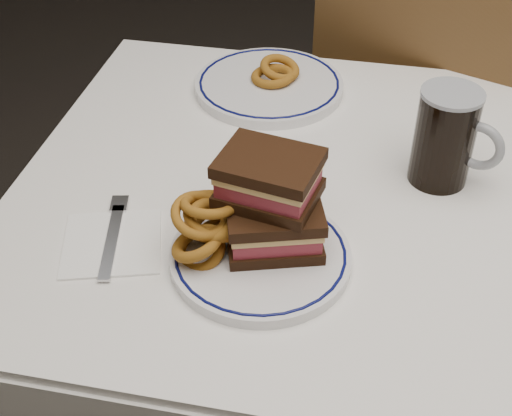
% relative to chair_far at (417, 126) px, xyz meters
% --- Properties ---
extents(dining_table, '(1.27, 0.87, 0.75)m').
position_rel_chair_far_xyz_m(dining_table, '(-0.02, -0.59, 0.13)').
color(dining_table, white).
rests_on(dining_table, floor).
extents(chair_far, '(0.56, 0.56, 0.95)m').
position_rel_chair_far_xyz_m(chair_far, '(0.00, 0.00, 0.00)').
color(chair_far, '#4D3118').
rests_on(chair_far, floor).
extents(main_plate, '(0.25, 0.25, 0.02)m').
position_rel_chair_far_xyz_m(main_plate, '(-0.23, -0.77, 0.25)').
color(main_plate, white).
rests_on(main_plate, dining_table).
extents(reuben_sandwich, '(0.16, 0.15, 0.13)m').
position_rel_chair_far_xyz_m(reuben_sandwich, '(-0.22, -0.74, 0.32)').
color(reuben_sandwich, black).
rests_on(reuben_sandwich, main_plate).
extents(onion_rings_main, '(0.11, 0.12, 0.11)m').
position_rel_chair_far_xyz_m(onion_rings_main, '(-0.30, -0.77, 0.29)').
color(onion_rings_main, brown).
rests_on(onion_rings_main, main_plate).
extents(ketchup_ramekin, '(0.05, 0.05, 0.03)m').
position_rel_chair_far_xyz_m(ketchup_ramekin, '(-0.27, -0.69, 0.27)').
color(ketchup_ramekin, silver).
rests_on(ketchup_ramekin, main_plate).
extents(beer_mug, '(0.14, 0.09, 0.16)m').
position_rel_chair_far_xyz_m(beer_mug, '(0.01, -0.53, 0.32)').
color(beer_mug, black).
rests_on(beer_mug, dining_table).
extents(far_plate, '(0.28, 0.28, 0.02)m').
position_rel_chair_far_xyz_m(far_plate, '(-0.30, -0.31, 0.25)').
color(far_plate, white).
rests_on(far_plate, dining_table).
extents(onion_rings_far, '(0.09, 0.10, 0.04)m').
position_rel_chair_far_xyz_m(onion_rings_far, '(-0.29, -0.29, 0.27)').
color(onion_rings_far, brown).
rests_on(onion_rings_far, far_plate).
extents(napkin_fork, '(0.17, 0.19, 0.01)m').
position_rel_chair_far_xyz_m(napkin_fork, '(-0.44, -0.78, 0.24)').
color(napkin_fork, white).
rests_on(napkin_fork, dining_table).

